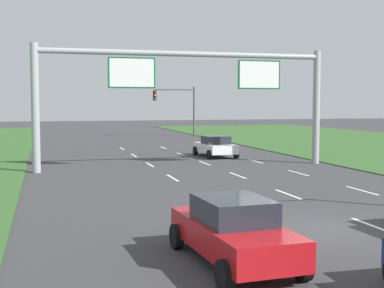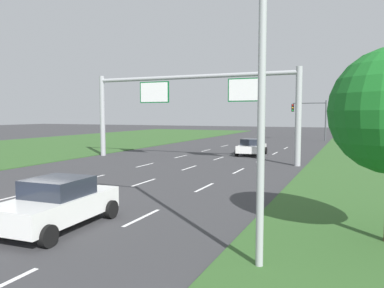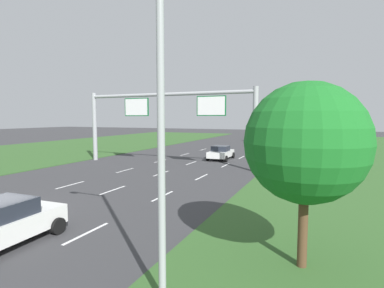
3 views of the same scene
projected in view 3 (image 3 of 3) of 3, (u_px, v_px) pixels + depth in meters
lane_dashes_inner_left at (70, 185)px, 19.87m from camera, size 0.14×50.40×0.01m
lane_dashes_inner_right at (113, 190)px, 18.47m from camera, size 0.14×50.40×0.01m
lane_dashes_slip at (163, 196)px, 17.07m from camera, size 0.14×50.40×0.01m
car_lead_silver at (221, 153)px, 31.83m from camera, size 2.31×4.21×1.48m
car_far_ahead at (1, 224)px, 10.37m from camera, size 2.39×4.30×1.61m
sign_gantry at (167, 113)px, 27.75m from camera, size 17.24×0.44×7.00m
traffic_light_mast at (277, 121)px, 50.72m from camera, size 4.76×0.49×5.60m
street_lamp at (146, 92)px, 6.95m from camera, size 2.61×0.32×8.50m
roadside_tree_near at (306, 143)px, 8.59m from camera, size 3.52×3.52×5.52m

